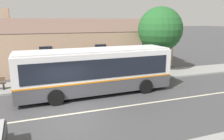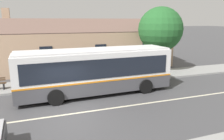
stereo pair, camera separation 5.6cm
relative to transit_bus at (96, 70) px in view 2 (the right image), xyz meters
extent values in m
plane|color=#424244|center=(-2.33, -2.90, -1.67)|extent=(300.00, 300.00, 0.00)
cube|color=gray|center=(-2.33, 3.10, -1.60)|extent=(60.00, 3.00, 0.15)
cube|color=beige|center=(-2.33, -2.90, -1.67)|extent=(60.00, 0.16, 0.01)
cube|color=tan|center=(-0.36, 10.23, 0.24)|extent=(21.74, 8.37, 3.82)
cube|color=brown|center=(-0.36, 8.14, 2.80)|extent=(22.34, 4.23, 1.45)
cube|color=brown|center=(-0.36, 12.33, 2.80)|extent=(22.34, 4.23, 1.45)
cube|color=tan|center=(-6.34, 11.07, 3.95)|extent=(0.70, 0.70, 1.20)
cube|color=black|center=(-2.90, 6.02, 0.43)|extent=(1.10, 0.06, 1.30)
cube|color=black|center=(2.18, 6.02, 0.43)|extent=(1.10, 0.06, 1.30)
cube|color=black|center=(7.25, 6.02, 0.43)|extent=(1.10, 0.06, 1.30)
cube|color=#4C3323|center=(2.90, 6.02, -0.62)|extent=(1.00, 0.06, 2.10)
cube|color=#47474C|center=(-0.02, 0.00, -0.96)|extent=(10.56, 2.81, 0.87)
cube|color=orange|center=(-0.02, 0.00, -0.48)|extent=(10.59, 2.83, 0.10)
cube|color=white|center=(-0.02, 0.00, 0.44)|extent=(10.56, 2.81, 1.75)
cube|color=white|center=(-0.02, 0.00, 1.38)|extent=(10.35, 2.68, 0.12)
cube|color=black|center=(-0.06, 1.26, 0.34)|extent=(9.65, 0.32, 1.25)
cube|color=black|center=(0.02, -1.27, 0.34)|extent=(9.65, 0.32, 1.25)
cube|color=black|center=(5.25, 0.15, 0.34)|extent=(0.11, 2.20, 1.25)
cube|color=black|center=(5.25, 0.15, 1.18)|extent=(0.09, 1.75, 0.24)
cube|color=black|center=(5.27, 0.16, -1.27)|extent=(0.15, 2.50, 0.28)
cube|color=#B21919|center=(-1.37, 1.23, -0.96)|extent=(2.94, 0.12, 0.61)
cube|color=black|center=(4.04, 1.39, -0.22)|extent=(0.90, 0.06, 2.36)
cylinder|color=black|center=(3.20, 1.34, -1.17)|extent=(1.01, 0.31, 1.00)
cylinder|color=black|center=(3.27, -1.15, -1.17)|extent=(1.01, 0.31, 1.00)
cylinder|color=black|center=(-2.94, 1.16, -1.17)|extent=(1.01, 0.31, 1.00)
cylinder|color=black|center=(-2.87, -1.34, -1.17)|extent=(1.01, 0.31, 1.00)
cube|color=#232326|center=(-5.16, -5.76, -0.94)|extent=(0.16, 1.72, 0.59)
cube|color=silver|center=(-5.18, -5.16, -0.82)|extent=(0.07, 0.24, 0.16)
cube|color=black|center=(-6.14, 2.76, -1.30)|extent=(0.08, 0.43, 0.45)
cube|color=brown|center=(-2.06, 2.68, -1.07)|extent=(1.88, 0.10, 0.04)
cube|color=brown|center=(-2.06, 2.53, -1.07)|extent=(1.88, 0.10, 0.04)
cube|color=brown|center=(-2.06, 2.39, -1.07)|extent=(1.88, 0.10, 0.04)
cube|color=brown|center=(-2.06, 2.26, -0.77)|extent=(1.88, 0.04, 0.10)
cube|color=brown|center=(-2.06, 2.26, -0.63)|extent=(1.88, 0.04, 0.10)
cube|color=black|center=(-1.31, 2.53, -1.30)|extent=(0.08, 0.43, 0.45)
cube|color=black|center=(-2.81, 2.53, -1.30)|extent=(0.08, 0.43, 0.45)
cylinder|color=#4C3828|center=(7.53, 4.09, -0.27)|extent=(0.32, 0.32, 2.80)
sphere|color=#235B28|center=(7.53, 4.09, 2.50)|extent=(4.22, 4.22, 4.22)
camera|label=1|loc=(-3.90, -14.10, 3.34)|focal=35.00mm
camera|label=2|loc=(-3.85, -14.11, 3.34)|focal=35.00mm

